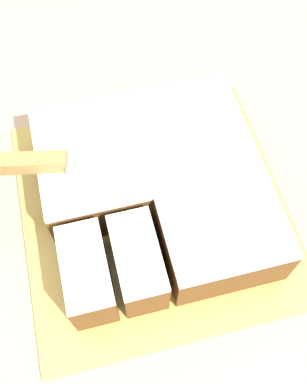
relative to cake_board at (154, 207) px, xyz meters
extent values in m
plane|color=#7F705B|center=(0.03, 0.00, -0.95)|extent=(8.00, 8.00, 0.00)
cube|color=tan|center=(0.03, 0.00, -0.48)|extent=(1.40, 1.10, 0.95)
cube|color=gold|center=(0.00, 0.00, 0.00)|extent=(0.38, 0.39, 0.01)
cube|color=brown|center=(0.00, 0.06, 0.04)|extent=(0.29, 0.18, 0.08)
cube|color=white|center=(0.00, 0.06, 0.08)|extent=(0.29, 0.18, 0.01)
cube|color=brown|center=(0.07, -0.09, 0.04)|extent=(0.15, 0.12, 0.08)
cube|color=white|center=(0.07, -0.09, 0.08)|extent=(0.15, 0.12, 0.01)
cube|color=brown|center=(-0.11, -0.10, 0.04)|extent=(0.06, 0.11, 0.08)
cube|color=white|center=(-0.11, -0.10, 0.08)|extent=(0.06, 0.11, 0.01)
cube|color=brown|center=(-0.04, -0.10, 0.04)|extent=(0.06, 0.11, 0.08)
cube|color=white|center=(-0.04, -0.10, 0.08)|extent=(0.06, 0.11, 0.01)
cube|color=silver|center=(-0.01, 0.02, 0.09)|extent=(0.20, 0.06, 0.00)
cube|color=slate|center=(-0.10, 0.04, 0.09)|extent=(0.02, 0.03, 0.02)
cube|color=olive|center=(-0.16, 0.05, 0.10)|extent=(0.12, 0.04, 0.02)
camera|label=1|loc=(-0.07, -0.29, 0.59)|focal=42.00mm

